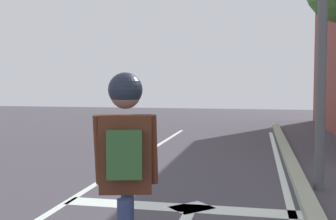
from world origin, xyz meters
TOP-DOWN VIEW (x-y plane):
  - lane_line_center at (-0.61, 6.00)m, footprint 0.12×20.00m
  - lane_line_curbside at (2.68, 6.00)m, footprint 0.12×20.00m
  - stop_bar at (1.11, 6.16)m, footprint 3.44×0.40m
  - lane_arrow_head at (1.28, 6.20)m, footprint 0.71×0.71m
  - curb_strip at (2.93, 6.00)m, footprint 0.24×24.00m
  - skater at (1.19, 3.38)m, footprint 0.48×0.65m

SIDE VIEW (x-z plane):
  - lane_line_center at x=-0.61m, z-range 0.00..0.01m
  - lane_line_curbside at x=2.68m, z-range 0.00..0.01m
  - stop_bar at x=1.11m, z-range 0.00..0.01m
  - lane_arrow_head at x=1.28m, z-range 0.00..0.01m
  - curb_strip at x=2.93m, z-range 0.00..0.14m
  - skater at x=1.19m, z-range 0.35..2.15m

